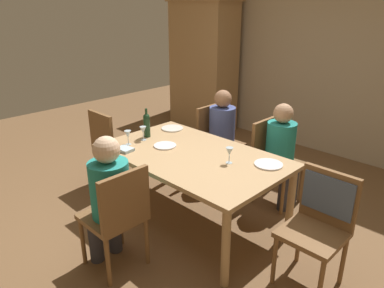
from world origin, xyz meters
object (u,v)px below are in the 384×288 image
(armoire_cabinet, at_px, (203,65))
(chair_right_end, at_px, (322,213))
(wine_glass_near_right, at_px, (143,130))
(wine_glass_near_left, at_px, (229,152))
(dinner_plate_guest_left, at_px, (165,146))
(chair_far_right, at_px, (272,156))
(person_man_guest, at_px, (109,193))
(wine_bottle_tall_green, at_px, (147,124))
(handbag, at_px, (142,164))
(chair_near, at_px, (118,213))
(person_man_bearded, at_px, (282,148))
(person_woman_host, at_px, (224,130))
(dinner_plate_host, at_px, (269,164))
(chair_far_left, at_px, (216,137))
(chair_left_end, at_px, (111,142))
(dinner_plate_guest_right, at_px, (172,128))
(dining_table, at_px, (192,161))
(wine_glass_centre, at_px, (128,135))

(armoire_cabinet, distance_m, chair_right_end, 3.96)
(armoire_cabinet, bearing_deg, wine_glass_near_right, -60.08)
(wine_glass_near_left, bearing_deg, dinner_plate_guest_left, -169.25)
(chair_far_right, distance_m, person_man_guest, 1.88)
(wine_bottle_tall_green, height_order, handbag, wine_bottle_tall_green)
(wine_glass_near_left, bearing_deg, chair_far_right, 94.79)
(armoire_cabinet, distance_m, chair_near, 3.87)
(person_man_bearded, bearing_deg, handbag, -71.44)
(wine_glass_near_left, relative_size, dinner_plate_guest_left, 0.66)
(person_woman_host, xyz_separation_m, dinner_plate_host, (1.04, -0.63, 0.09))
(person_woman_host, bearing_deg, chair_far_left, -90.00)
(chair_left_end, distance_m, person_man_bearded, 1.99)
(person_woman_host, distance_m, person_man_bearded, 0.81)
(dinner_plate_guest_left, distance_m, dinner_plate_guest_right, 0.54)
(wine_glass_near_left, bearing_deg, dinner_plate_guest_right, 165.35)
(armoire_cabinet, distance_m, chair_far_right, 2.75)
(chair_far_right, distance_m, dinner_plate_guest_right, 1.16)
(dinner_plate_host, height_order, dinner_plate_guest_right, same)
(chair_far_right, bearing_deg, dining_table, -18.91)
(person_woman_host, relative_size, handbag, 4.08)
(chair_far_left, height_order, wine_glass_near_right, chair_far_left)
(dining_table, bearing_deg, dinner_plate_guest_right, 151.82)
(dining_table, relative_size, wine_glass_centre, 12.03)
(dining_table, distance_m, person_man_bearded, 1.02)
(dinner_plate_host, distance_m, dinner_plate_guest_left, 1.05)
(dining_table, relative_size, dinner_plate_host, 7.08)
(dining_table, distance_m, chair_right_end, 1.28)
(chair_left_end, height_order, wine_glass_centre, chair_left_end)
(chair_right_end, distance_m, chair_left_end, 2.56)
(dining_table, distance_m, dinner_plate_guest_left, 0.34)
(handbag, bearing_deg, wine_glass_centre, -44.36)
(wine_glass_near_left, xyz_separation_m, dinner_plate_guest_right, (-1.06, 0.28, -0.10))
(dining_table, relative_size, chair_left_end, 1.95)
(chair_far_left, height_order, dinner_plate_host, chair_far_left)
(chair_far_left, distance_m, chair_right_end, 1.94)
(dining_table, height_order, dinner_plate_guest_left, dinner_plate_guest_left)
(person_man_bearded, bearing_deg, wine_glass_near_left, -2.91)
(chair_far_right, distance_m, person_woman_host, 0.70)
(chair_left_end, height_order, dinner_plate_guest_right, chair_left_end)
(dining_table, height_order, wine_glass_near_left, wine_glass_near_left)
(armoire_cabinet, xyz_separation_m, wine_glass_near_right, (1.37, -2.39, -0.25))
(wine_glass_centre, bearing_deg, armoire_cabinet, 117.97)
(wine_glass_near_left, bearing_deg, dining_table, -167.87)
(dining_table, bearing_deg, wine_glass_near_left, 12.13)
(dining_table, distance_m, dinner_plate_host, 0.73)
(chair_left_end, bearing_deg, person_man_guest, -33.75)
(person_woman_host, xyz_separation_m, wine_glass_near_left, (0.76, -0.84, 0.19))
(armoire_cabinet, relative_size, wine_bottle_tall_green, 6.98)
(dining_table, bearing_deg, person_woman_host, 112.24)
(dinner_plate_host, bearing_deg, chair_far_left, 151.47)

